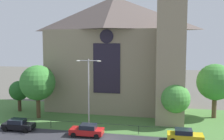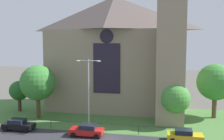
# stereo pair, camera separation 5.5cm
# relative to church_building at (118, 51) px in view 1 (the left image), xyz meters

# --- Properties ---
(ground) EXTENTS (160.00, 160.00, 0.00)m
(ground) POSITION_rel_church_building_xyz_m (1.56, -5.86, -10.27)
(ground) COLOR #56544C
(grass_verge) EXTENTS (120.00, 20.00, 0.01)m
(grass_verge) POSITION_rel_church_building_xyz_m (1.56, -7.86, -10.27)
(grass_verge) COLOR #477538
(grass_verge) RESTS_ON ground
(church_building) EXTENTS (23.20, 16.20, 26.00)m
(church_building) POSITION_rel_church_building_xyz_m (0.00, 0.00, 0.00)
(church_building) COLOR gray
(church_building) RESTS_ON ground
(iron_railing) EXTENTS (24.41, 0.07, 1.13)m
(iron_railing) POSITION_rel_church_building_xyz_m (-0.77, -13.36, -9.32)
(iron_railing) COLOR black
(iron_railing) RESTS_ON ground
(tree_left_near) EXTENTS (5.51, 5.51, 8.33)m
(tree_left_near) POSITION_rel_church_building_xyz_m (-11.01, -8.95, -4.72)
(tree_left_near) COLOR #4C3823
(tree_left_near) RESTS_ON ground
(tree_right_near) EXTENTS (4.11, 4.11, 6.07)m
(tree_right_near) POSITION_rel_church_building_xyz_m (9.97, -8.93, -6.28)
(tree_right_near) COLOR #423021
(tree_right_near) RESTS_ON ground
(tree_left_far) EXTENTS (3.37, 3.37, 5.28)m
(tree_left_far) POSITION_rel_church_building_xyz_m (-16.19, -5.82, -6.73)
(tree_left_far) COLOR #423021
(tree_left_far) RESTS_ON ground
(tree_right_far) EXTENTS (5.69, 5.69, 8.53)m
(tree_right_far) POSITION_rel_church_building_xyz_m (16.08, -3.12, -4.62)
(tree_right_far) COLOR brown
(tree_right_far) RESTS_ON ground
(streetlamp_near) EXTENTS (3.37, 0.26, 9.66)m
(streetlamp_near) POSITION_rel_church_building_xyz_m (-1.32, -13.46, -4.26)
(streetlamp_near) COLOR #B2B2B7
(streetlamp_near) RESTS_ON ground
(parked_car_black) EXTENTS (4.22, 2.07, 1.51)m
(parked_car_black) POSITION_rel_church_building_xyz_m (-10.79, -15.09, -9.53)
(parked_car_black) COLOR black
(parked_car_black) RESTS_ON ground
(parked_car_red) EXTENTS (4.25, 2.12, 1.51)m
(parked_car_red) POSITION_rel_church_building_xyz_m (-1.01, -15.34, -9.53)
(parked_car_red) COLOR #B21919
(parked_car_red) RESTS_ON ground
(parked_car_yellow) EXTENTS (4.22, 2.07, 1.51)m
(parked_car_yellow) POSITION_rel_church_building_xyz_m (10.98, -14.78, -9.53)
(parked_car_yellow) COLOR gold
(parked_car_yellow) RESTS_ON ground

